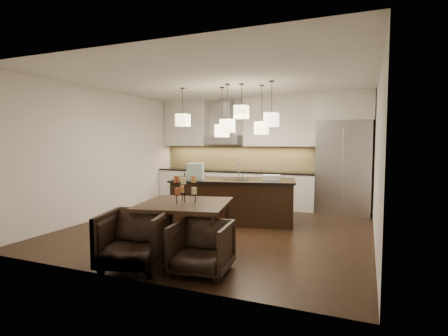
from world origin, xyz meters
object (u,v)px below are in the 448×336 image
at_px(armchair_right, 202,247).
at_px(island_body, 233,201).
at_px(refrigerator, 344,167).
at_px(dining_table, 185,228).
at_px(armchair_left, 134,240).

bearing_deg(armchair_right, island_body, 96.72).
distance_m(refrigerator, island_body, 2.80).
relative_size(refrigerator, dining_table, 1.70).
height_order(island_body, armchair_right, island_body).
relative_size(island_body, armchair_right, 3.34).
height_order(refrigerator, dining_table, refrigerator).
distance_m(island_body, armchair_left, 3.02).
bearing_deg(refrigerator, armchair_right, -106.93).
xyz_separation_m(island_body, armchair_right, (0.65, -2.82, -0.10)).
height_order(island_body, dining_table, island_body).
height_order(dining_table, armchair_right, dining_table).
relative_size(refrigerator, armchair_left, 2.56).
xyz_separation_m(refrigerator, dining_table, (-2.00, -3.96, -0.69)).
bearing_deg(armchair_left, armchair_right, -3.02).
bearing_deg(dining_table, armchair_right, -59.43).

